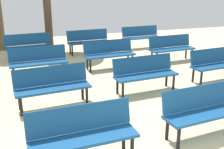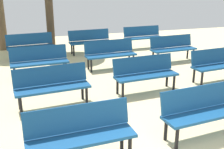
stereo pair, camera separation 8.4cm
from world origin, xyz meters
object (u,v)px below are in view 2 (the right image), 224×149
Objects in this scene: bench_r3_c1 at (30,44)px; bench_r0_c1 at (80,132)px; bench_r3_c3 at (143,36)px; bench_r2_c2 at (110,52)px; bench_r0_c2 at (204,108)px; bench_r2_c3 at (173,47)px; bench_r1_c3 at (218,63)px; bench_r3_c2 at (90,40)px; bench_r1_c2 at (145,72)px; bench_r2_c1 at (39,60)px; bench_r1_c1 at (52,84)px.

bench_r0_c1 is at bearing -90.45° from bench_r3_c1.
bench_r0_c1 is 7.94m from bench_r3_c3.
bench_r2_c2 is (1.88, 4.52, 0.00)m from bench_r0_c1.
bench_r0_c2 is 4.89m from bench_r2_c3.
bench_r3_c2 is (-2.60, 4.15, 0.00)m from bench_r1_c3.
bench_r0_c1 is 0.99× the size of bench_r0_c2.
bench_r1_c2 is 2.24m from bench_r1_c3.
bench_r2_c3 is 1.00× the size of bench_r3_c2.
bench_r0_c2 is at bearing -89.22° from bench_r2_c2.
bench_r3_c1 is at bearing -179.72° from bench_r3_c2.
bench_r0_c1 and bench_r1_c2 have the same top height.
bench_r2_c1 is (-0.30, 4.30, 0.00)m from bench_r0_c1.
bench_r2_c1 is 5.01m from bench_r3_c3.
bench_r2_c3 is at bearing 24.61° from bench_r1_c1.
bench_r1_c3 and bench_r2_c1 have the same top height.
bench_r2_c2 is 1.00× the size of bench_r3_c1.
bench_r3_c2 is 2.29m from bench_r3_c3.
bench_r3_c1 is (-4.80, 4.01, 0.00)m from bench_r1_c3.
bench_r1_c2 is 2.19m from bench_r2_c2.
bench_r2_c3 is 3.15m from bench_r3_c2.
bench_r1_c2 is at bearing -0.72° from bench_r1_c1.
bench_r2_c3 is 1.00× the size of bench_r3_c1.
bench_r2_c3 and bench_r3_c2 have the same top height.
bench_r2_c2 is 1.00× the size of bench_r3_c2.
bench_r2_c2 is (2.05, 2.34, 0.00)m from bench_r1_c1.
bench_r2_c3 is at bearing -1.06° from bench_r2_c2.
bench_r1_c3 is 1.01× the size of bench_r2_c2.
bench_r3_c2 is at bearing 116.80° from bench_r1_c3.
bench_r1_c3 is at bearing -24.04° from bench_r2_c1.
bench_r3_c2 is (-2.41, 2.03, 0.00)m from bench_r2_c3.
bench_r1_c1 and bench_r3_c1 have the same top height.
bench_r3_c2 is (-0.48, 6.53, 0.00)m from bench_r0_c2.
bench_r0_c1 is at bearing -116.09° from bench_r2_c2.
bench_r0_c1 is 1.00× the size of bench_r3_c3.
bench_r2_c1 is 1.00× the size of bench_r2_c3.
bench_r1_c3 is at bearing -89.28° from bench_r3_c3.
bench_r2_c3 is at bearing -90.21° from bench_r3_c3.
bench_r2_c1 is at bearing -179.89° from bench_r2_c3.
bench_r2_c2 is 3.16m from bench_r3_c3.
bench_r2_c2 is 2.14m from bench_r3_c2.
bench_r1_c2 is 3.09m from bench_r2_c1.
bench_r2_c1 is at bearing 153.57° from bench_r1_c3.
bench_r2_c3 is 4.98m from bench_r3_c1.
bench_r3_c2 is (-0.14, 2.13, 0.00)m from bench_r2_c2.
bench_r3_c2 is (1.91, 4.48, 0.00)m from bench_r1_c1.
bench_r3_c2 is (1.73, 6.66, 0.00)m from bench_r0_c1.
bench_r2_c1 is at bearing -152.84° from bench_r3_c3.
bench_r3_c1 is 1.00× the size of bench_r3_c2.
bench_r1_c1 is (-2.39, 2.05, 0.00)m from bench_r0_c2.
bench_r1_c3 is 1.01× the size of bench_r3_c3.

